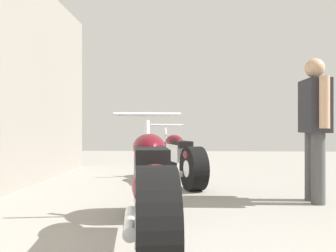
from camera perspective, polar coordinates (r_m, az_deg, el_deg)
ground_plane at (r=3.59m, az=9.11°, el=-13.77°), size 17.42×17.42×0.00m
motorcycle_maroon_cruiser at (r=2.60m, az=-2.88°, el=-9.85°), size 0.66×2.11×0.98m
motorcycle_black_naked at (r=5.29m, az=1.77°, el=-5.31°), size 0.89×1.87×0.89m
mechanic_in_blue at (r=4.28m, az=22.68°, el=0.77°), size 0.24×0.65×1.62m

